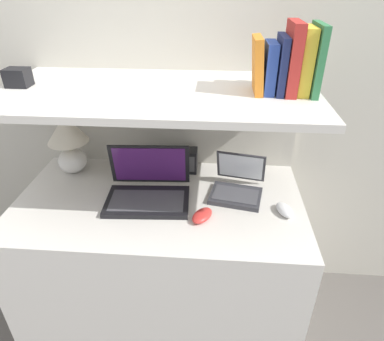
{
  "coord_description": "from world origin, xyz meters",
  "views": [
    {
      "loc": [
        0.24,
        -0.87,
        1.64
      ],
      "look_at": [
        0.14,
        0.34,
        0.93
      ],
      "focal_mm": 32.0,
      "sensor_mm": 36.0,
      "label": 1
    }
  ],
  "objects_px": {
    "laptop_large": "(148,189)",
    "router_box": "(187,160)",
    "book_blue": "(270,68)",
    "table_lamp": "(68,139)",
    "second_mouse": "(285,210)",
    "laptop_small": "(237,186)",
    "book_orange": "(258,65)",
    "computer_mouse": "(202,215)",
    "book_navy": "(281,65)",
    "book_red": "(292,58)",
    "book_yellow": "(304,61)",
    "shelf_gadget": "(18,77)",
    "book_green": "(315,60)"
  },
  "relations": [
    {
      "from": "laptop_large",
      "to": "table_lamp",
      "type": "bearing_deg",
      "value": 153.75
    },
    {
      "from": "book_blue",
      "to": "table_lamp",
      "type": "bearing_deg",
      "value": 171.13
    },
    {
      "from": "router_box",
      "to": "book_navy",
      "type": "distance_m",
      "value": 0.65
    },
    {
      "from": "table_lamp",
      "to": "laptop_small",
      "type": "distance_m",
      "value": 0.82
    },
    {
      "from": "second_mouse",
      "to": "table_lamp",
      "type": "bearing_deg",
      "value": 164.83
    },
    {
      "from": "book_navy",
      "to": "shelf_gadget",
      "type": "xyz_separation_m",
      "value": [
        -1.01,
        0.0,
        -0.07
      ]
    },
    {
      "from": "laptop_large",
      "to": "router_box",
      "type": "xyz_separation_m",
      "value": [
        0.15,
        0.25,
        0.01
      ]
    },
    {
      "from": "laptop_small",
      "to": "book_orange",
      "type": "xyz_separation_m",
      "value": [
        0.04,
        -0.0,
        0.53
      ]
    },
    {
      "from": "router_box",
      "to": "laptop_small",
      "type": "bearing_deg",
      "value": -37.8
    },
    {
      "from": "book_yellow",
      "to": "book_navy",
      "type": "xyz_separation_m",
      "value": [
        -0.08,
        -0.0,
        -0.01
      ]
    },
    {
      "from": "book_orange",
      "to": "computer_mouse",
      "type": "bearing_deg",
      "value": -133.69
    },
    {
      "from": "book_navy",
      "to": "book_blue",
      "type": "xyz_separation_m",
      "value": [
        -0.04,
        0.0,
        -0.01
      ]
    },
    {
      "from": "book_orange",
      "to": "table_lamp",
      "type": "bearing_deg",
      "value": 170.67
    },
    {
      "from": "computer_mouse",
      "to": "book_orange",
      "type": "xyz_separation_m",
      "value": [
        0.18,
        0.19,
        0.55
      ]
    },
    {
      "from": "book_yellow",
      "to": "table_lamp",
      "type": "bearing_deg",
      "value": 172.18
    },
    {
      "from": "router_box",
      "to": "book_blue",
      "type": "height_order",
      "value": "book_blue"
    },
    {
      "from": "second_mouse",
      "to": "book_navy",
      "type": "distance_m",
      "value": 0.57
    },
    {
      "from": "laptop_small",
      "to": "second_mouse",
      "type": "height_order",
      "value": "laptop_small"
    },
    {
      "from": "laptop_small",
      "to": "book_blue",
      "type": "height_order",
      "value": "book_blue"
    },
    {
      "from": "laptop_small",
      "to": "book_blue",
      "type": "bearing_deg",
      "value": -0.76
    },
    {
      "from": "second_mouse",
      "to": "book_red",
      "type": "distance_m",
      "value": 0.59
    },
    {
      "from": "book_blue",
      "to": "laptop_small",
      "type": "bearing_deg",
      "value": 179.24
    },
    {
      "from": "router_box",
      "to": "book_yellow",
      "type": "xyz_separation_m",
      "value": [
        0.44,
        -0.19,
        0.53
      ]
    },
    {
      "from": "laptop_small",
      "to": "book_blue",
      "type": "xyz_separation_m",
      "value": [
        0.08,
        -0.0,
        0.52
      ]
    },
    {
      "from": "table_lamp",
      "to": "shelf_gadget",
      "type": "xyz_separation_m",
      "value": [
        -0.09,
        -0.14,
        0.33
      ]
    },
    {
      "from": "laptop_small",
      "to": "computer_mouse",
      "type": "height_order",
      "value": "laptop_small"
    },
    {
      "from": "book_yellow",
      "to": "book_red",
      "type": "height_order",
      "value": "book_red"
    },
    {
      "from": "computer_mouse",
      "to": "book_yellow",
      "type": "height_order",
      "value": "book_yellow"
    },
    {
      "from": "laptop_large",
      "to": "book_red",
      "type": "xyz_separation_m",
      "value": [
        0.54,
        0.07,
        0.55
      ]
    },
    {
      "from": "second_mouse",
      "to": "book_red",
      "type": "xyz_separation_m",
      "value": [
        -0.03,
        0.13,
        0.58
      ]
    },
    {
      "from": "computer_mouse",
      "to": "book_orange",
      "type": "bearing_deg",
      "value": 46.31
    },
    {
      "from": "table_lamp",
      "to": "laptop_large",
      "type": "relative_size",
      "value": 0.8
    },
    {
      "from": "book_navy",
      "to": "book_blue",
      "type": "height_order",
      "value": "book_navy"
    },
    {
      "from": "laptop_small",
      "to": "router_box",
      "type": "xyz_separation_m",
      "value": [
        -0.24,
        0.19,
        0.02
      ]
    },
    {
      "from": "table_lamp",
      "to": "second_mouse",
      "type": "xyz_separation_m",
      "value": [
        0.99,
        -0.27,
        -0.16
      ]
    },
    {
      "from": "computer_mouse",
      "to": "shelf_gadget",
      "type": "height_order",
      "value": "shelf_gadget"
    },
    {
      "from": "book_yellow",
      "to": "book_red",
      "type": "distance_m",
      "value": 0.05
    },
    {
      "from": "laptop_large",
      "to": "book_orange",
      "type": "bearing_deg",
      "value": 8.79
    },
    {
      "from": "computer_mouse",
      "to": "router_box",
      "type": "xyz_separation_m",
      "value": [
        -0.09,
        0.38,
        0.04
      ]
    },
    {
      "from": "book_green",
      "to": "laptop_small",
      "type": "bearing_deg",
      "value": 179.74
    },
    {
      "from": "computer_mouse",
      "to": "router_box",
      "type": "bearing_deg",
      "value": 103.83
    },
    {
      "from": "second_mouse",
      "to": "laptop_small",
      "type": "bearing_deg",
      "value": 145.2
    },
    {
      "from": "laptop_small",
      "to": "second_mouse",
      "type": "distance_m",
      "value": 0.23
    },
    {
      "from": "book_orange",
      "to": "book_blue",
      "type": "bearing_deg",
      "value": 0.0
    },
    {
      "from": "book_orange",
      "to": "router_box",
      "type": "bearing_deg",
      "value": 146.09
    },
    {
      "from": "laptop_small",
      "to": "book_navy",
      "type": "relative_size",
      "value": 1.3
    },
    {
      "from": "shelf_gadget",
      "to": "router_box",
      "type": "bearing_deg",
      "value": 16.11
    },
    {
      "from": "book_blue",
      "to": "shelf_gadget",
      "type": "xyz_separation_m",
      "value": [
        -0.97,
        0.0,
        -0.06
      ]
    },
    {
      "from": "router_box",
      "to": "shelf_gadget",
      "type": "height_order",
      "value": "shelf_gadget"
    },
    {
      "from": "book_red",
      "to": "book_navy",
      "type": "distance_m",
      "value": 0.04
    }
  ]
}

